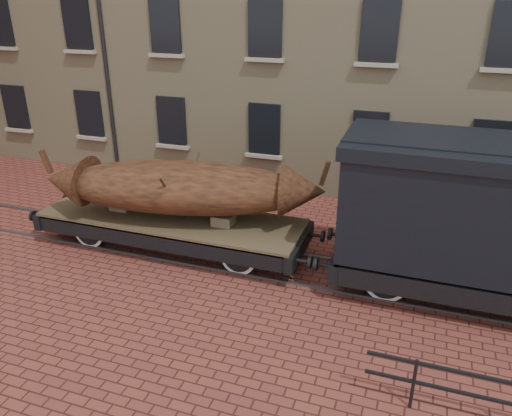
% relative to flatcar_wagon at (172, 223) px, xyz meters
% --- Properties ---
extents(ground, '(90.00, 90.00, 0.00)m').
position_rel_flatcar_wagon_xyz_m(ground, '(3.48, -0.00, -0.76)').
color(ground, brown).
extents(rail_track, '(30.00, 1.52, 0.06)m').
position_rel_flatcar_wagon_xyz_m(rail_track, '(3.48, -0.00, -0.73)').
color(rail_track, '#59595E').
rests_on(rail_track, ground).
extents(flatcar_wagon, '(8.04, 2.18, 1.21)m').
position_rel_flatcar_wagon_xyz_m(flatcar_wagon, '(0.00, 0.00, 0.00)').
color(flatcar_wagon, brown).
rests_on(flatcar_wagon, ground).
extents(iron_boat, '(7.46, 3.35, 1.76)m').
position_rel_flatcar_wagon_xyz_m(iron_boat, '(0.38, -0.00, 1.08)').
color(iron_boat, brown).
rests_on(iron_boat, flatcar_wagon).
extents(goods_van, '(7.15, 2.60, 3.70)m').
position_rel_flatcar_wagon_xyz_m(goods_van, '(7.68, -0.00, 1.56)').
color(goods_van, black).
rests_on(goods_van, ground).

